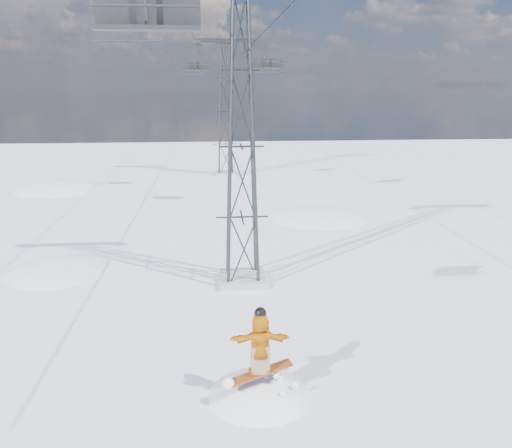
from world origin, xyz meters
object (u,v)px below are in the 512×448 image
object	(u,v)px
snowboarder_jump	(259,448)
lift_tower_far	(225,112)
lift_chair_near	(147,16)
lift_tower_near	(241,147)

from	to	relation	value
snowboarder_jump	lift_tower_far	bearing A→B (deg)	89.97
lift_tower_far	lift_chair_near	bearing A→B (deg)	-93.70
lift_tower_near	lift_tower_far	xyz separation A→B (m)	(0.00, 25.00, 0.00)
lift_tower_near	lift_chair_near	world-z (taller)	lift_tower_near
lift_tower_far	lift_tower_near	bearing A→B (deg)	-90.00
lift_tower_far	snowboarder_jump	distance (m)	33.41
lift_tower_far	lift_chair_near	world-z (taller)	lift_tower_far
lift_tower_near	lift_chair_near	xyz separation A→B (m)	(-2.20, -9.02, 3.47)
lift_tower_near	snowboarder_jump	world-z (taller)	lift_tower_near
lift_tower_near	lift_tower_far	distance (m)	25.00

